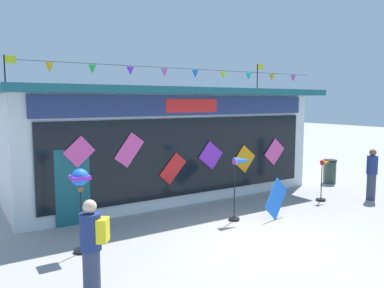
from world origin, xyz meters
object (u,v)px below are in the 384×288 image
at_px(wind_spinner_far_left, 80,186).
at_px(person_mid_plaza, 92,248).
at_px(display_kite_on_ground, 276,198).
at_px(person_near_camera, 372,174).
at_px(trash_bin, 330,171).
at_px(wind_spinner_left, 240,172).
at_px(wind_spinner_center_left, 324,176).
at_px(kite_shop_building, 156,140).

xyz_separation_m(wind_spinner_far_left, person_mid_plaza, (-0.44, -2.12, -0.55)).
bearing_deg(wind_spinner_far_left, display_kite_on_ground, -5.26).
bearing_deg(person_near_camera, trash_bin, -75.95).
bearing_deg(trash_bin, person_mid_plaza, -160.61).
distance_m(trash_bin, display_kite_on_ground, 5.48).
xyz_separation_m(wind_spinner_far_left, trash_bin, (10.29, 1.66, -0.96)).
xyz_separation_m(wind_spinner_left, display_kite_on_ground, (0.91, -0.46, -0.77)).
distance_m(wind_spinner_far_left, trash_bin, 10.47).
bearing_deg(person_mid_plaza, wind_spinner_far_left, -157.16).
bearing_deg(wind_spinner_center_left, kite_shop_building, 132.78).
bearing_deg(display_kite_on_ground, wind_spinner_far_left, 174.74).
distance_m(wind_spinner_far_left, wind_spinner_center_left, 7.94).
height_order(wind_spinner_far_left, display_kite_on_ground, wind_spinner_far_left).
bearing_deg(wind_spinner_left, kite_shop_building, 94.49).
height_order(person_mid_plaza, display_kite_on_ground, person_mid_plaza).
height_order(wind_spinner_left, trash_bin, wind_spinner_left).
relative_size(wind_spinner_far_left, wind_spinner_center_left, 1.36).
relative_size(kite_shop_building, wind_spinner_left, 6.10).
xyz_separation_m(kite_shop_building, person_near_camera, (5.30, -5.03, -0.98)).
bearing_deg(display_kite_on_ground, wind_spinner_left, 153.45).
xyz_separation_m(wind_spinner_center_left, display_kite_on_ground, (-2.66, -0.55, -0.25)).
bearing_deg(trash_bin, wind_spinner_center_left, -146.15).
distance_m(wind_spinner_center_left, person_near_camera, 1.60).
bearing_deg(kite_shop_building, person_mid_plaza, -124.69).
distance_m(person_mid_plaza, display_kite_on_ground, 5.93).
bearing_deg(person_mid_plaza, person_near_camera, 132.65).
relative_size(kite_shop_building, wind_spinner_center_left, 7.91).
bearing_deg(wind_spinner_far_left, wind_spinner_center_left, 0.47).
bearing_deg(wind_spinner_far_left, kite_shop_building, 47.04).
relative_size(kite_shop_building, display_kite_on_ground, 10.30).
bearing_deg(person_near_camera, wind_spinner_left, 28.54).
bearing_deg(person_near_camera, person_mid_plaza, 44.75).
xyz_separation_m(wind_spinner_far_left, wind_spinner_center_left, (7.91, 0.07, -0.64)).
distance_m(wind_spinner_far_left, person_mid_plaza, 2.23).
distance_m(wind_spinner_far_left, person_near_camera, 9.34).
height_order(wind_spinner_left, person_mid_plaza, wind_spinner_left).
bearing_deg(wind_spinner_left, wind_spinner_center_left, 1.48).
relative_size(wind_spinner_left, person_near_camera, 1.03).
distance_m(kite_shop_building, wind_spinner_center_left, 5.86).
xyz_separation_m(wind_spinner_left, person_mid_plaza, (-4.78, -2.09, -0.43)).
distance_m(wind_spinner_center_left, person_mid_plaza, 8.63).
bearing_deg(kite_shop_building, wind_spinner_left, -85.51).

